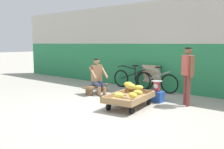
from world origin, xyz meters
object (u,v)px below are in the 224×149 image
weighing_scale (157,86)px  sign_board (152,77)px  bicycle_near_left (133,79)px  bicycle_far_left (155,81)px  plastic_crate (157,96)px  customer_adult (188,69)px  banana_cart (130,98)px  vendor_seated (98,76)px  low_bench (97,87)px

weighing_scale → sign_board: size_ratio=0.34×
bicycle_near_left → bicycle_far_left: 0.94m
plastic_crate → customer_adult: bearing=10.1°
plastic_crate → weighing_scale: bearing=-90.0°
banana_cart → vendor_seated: bearing=157.8°
weighing_scale → sign_board: 1.82m
vendor_seated → bicycle_near_left: (0.31, 1.50, -0.21)m
weighing_scale → plastic_crate: bearing=90.0°
low_bench → bicycle_near_left: 1.52m
banana_cart → weighing_scale: size_ratio=5.17×
banana_cart → vendor_seated: vendor_seated is taller
banana_cart → bicycle_far_left: 2.31m
banana_cart → bicycle_far_left: size_ratio=0.93×
low_bench → weighing_scale: size_ratio=3.75×
bicycle_near_left → customer_adult: 2.81m
banana_cart → low_bench: size_ratio=1.38×
bicycle_near_left → weighing_scale: bearing=-36.2°
plastic_crate → bicycle_near_left: (-1.70, 1.25, 0.20)m
vendor_seated → sign_board: size_ratio=1.30×
banana_cart → plastic_crate: size_ratio=4.31×
customer_adult → banana_cart: bearing=-132.0°
low_bench → weighing_scale: 2.12m
bicycle_near_left → sign_board: (0.67, 0.25, 0.08)m
low_bench → bicycle_far_left: size_ratio=0.68×
customer_adult → bicycle_far_left: bearing=144.8°
weighing_scale → low_bench: bearing=-174.1°
low_bench → bicycle_far_left: bearing=47.9°
banana_cart → customer_adult: bearing=48.0°
sign_board → weighing_scale: bearing=-55.3°
low_bench → sign_board: sign_board is taller
banana_cart → plastic_crate: (0.21, 0.99, -0.09)m
plastic_crate → bicycle_near_left: size_ratio=0.22×
plastic_crate → weighing_scale: weighing_scale is taller
bicycle_near_left → customer_adult: size_ratio=1.09×
sign_board → low_bench: bearing=-121.7°
bicycle_far_left → customer_adult: customer_adult is taller
bicycle_near_left → sign_board: bearing=20.5°
plastic_crate → customer_adult: 1.15m
banana_cart → weighing_scale: (0.21, 0.99, 0.21)m
vendor_seated → plastic_crate: 2.07m
banana_cart → customer_adult: 1.68m
bicycle_far_left → weighing_scale: bearing=-58.6°
bicycle_far_left → customer_adult: bearing=-35.2°
plastic_crate → sign_board: 1.84m
low_bench → customer_adult: 3.02m
low_bench → plastic_crate: plastic_crate is taller
plastic_crate → bicycle_near_left: 2.12m
bicycle_near_left → sign_board: size_ratio=1.89×
banana_cart → plastic_crate: 1.02m
banana_cart → plastic_crate: bearing=77.8°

